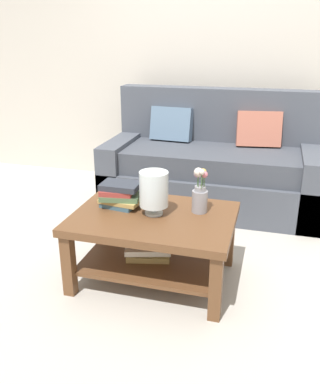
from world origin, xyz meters
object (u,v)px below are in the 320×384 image
book_stack_main (120,195)px  glass_hurricane_vase (154,190)px  flower_pitcher (200,193)px  coffee_table (153,234)px  couch (212,167)px

book_stack_main → glass_hurricane_vase: size_ratio=1.03×
book_stack_main → flower_pitcher: (0.52, 0.05, 0.05)m
coffee_table → book_stack_main: book_stack_main is taller
book_stack_main → glass_hurricane_vase: glass_hurricane_vase is taller
coffee_table → book_stack_main: size_ratio=3.51×
glass_hurricane_vase → flower_pitcher: 0.30m
couch → glass_hurricane_vase: size_ratio=6.95×
book_stack_main → flower_pitcher: flower_pitcher is taller
coffee_table → flower_pitcher: bearing=24.9°
flower_pitcher → couch: bearing=94.9°
couch → flower_pitcher: size_ratio=6.50×
couch → book_stack_main: size_ratio=6.72×
glass_hurricane_vase → flower_pitcher: (0.27, 0.11, -0.03)m
glass_hurricane_vase → flower_pitcher: size_ratio=0.94×
coffee_table → couch: bearing=83.6°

